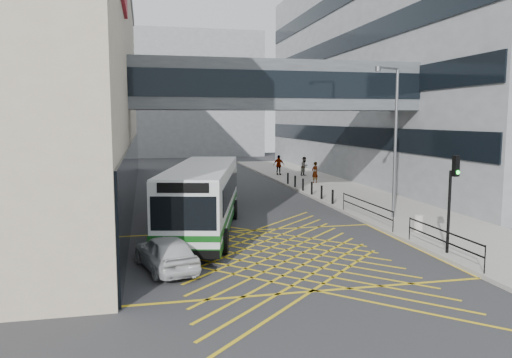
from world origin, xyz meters
TOP-DOWN VIEW (x-y plane):
  - ground at (0.00, 0.00)m, footprint 120.00×120.00m
  - building_right at (23.98, 24.00)m, footprint 24.09×44.00m
  - building_far at (-2.00, 60.00)m, footprint 28.00×16.00m
  - skybridge at (3.00, 12.00)m, footprint 20.00×4.10m
  - pavement at (9.00, 15.00)m, footprint 6.00×54.00m
  - box_junction at (0.00, 0.00)m, footprint 12.00×9.00m
  - bus at (-2.48, 4.59)m, footprint 5.27×11.90m
  - car_white at (-4.50, -1.16)m, footprint 2.73×4.47m
  - car_dark at (-2.14, 19.11)m, footprint 2.34×5.19m
  - car_silver at (-0.19, 19.96)m, footprint 1.89×4.11m
  - traffic_light at (6.53, -1.91)m, footprint 0.32×0.46m
  - street_lamp at (7.77, 5.30)m, footprint 1.73×0.92m
  - litter_bin at (7.38, 1.86)m, footprint 0.46×0.46m
  - kerb_railings at (6.15, 1.78)m, footprint 0.05×12.54m
  - bollards at (6.25, 15.00)m, footprint 0.14×10.14m
  - pedestrian_a at (8.61, 20.13)m, footprint 0.84×0.74m
  - pedestrian_b at (9.43, 25.40)m, footprint 0.99×0.90m
  - pedestrian_c at (7.26, 26.58)m, footprint 1.21×1.08m

SIDE VIEW (x-z plane):
  - ground at x=0.00m, z-range 0.00..0.00m
  - box_junction at x=0.00m, z-range 0.00..0.01m
  - pavement at x=9.00m, z-range 0.00..0.16m
  - litter_bin at x=7.38m, z-range 0.16..0.96m
  - bollards at x=6.25m, z-range 0.16..1.06m
  - car_silver at x=-0.19m, z-range 0.00..1.25m
  - car_white at x=-4.50m, z-range 0.00..1.33m
  - car_dark at x=-2.14m, z-range 0.00..1.58m
  - kerb_railings at x=6.15m, z-range 0.38..1.38m
  - pedestrian_a at x=8.61m, z-range 0.16..1.91m
  - pedestrian_b at x=9.43m, z-range 0.16..1.91m
  - pedestrian_c at x=7.26m, z-range 0.16..2.04m
  - bus at x=-2.48m, z-range 0.12..3.37m
  - traffic_light at x=6.53m, z-range 0.75..4.64m
  - street_lamp at x=7.77m, z-range 0.71..8.65m
  - skybridge at x=3.00m, z-range 6.00..9.00m
  - building_far at x=-2.00m, z-range 0.00..18.00m
  - building_right at x=23.98m, z-range 0.00..20.00m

